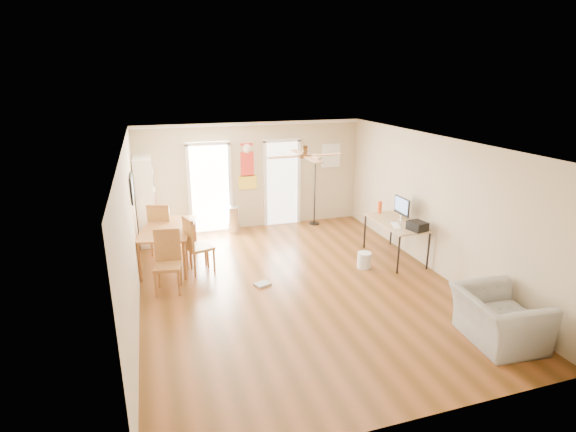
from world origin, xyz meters
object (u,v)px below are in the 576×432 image
object	(u,v)px
computer_desk	(395,240)
wastebasket_a	(364,260)
trash_can	(233,220)
dining_chair_near	(167,263)
dining_chair_far	(163,228)
dining_chair_right_a	(198,243)
dining_chair_right_b	(199,244)
bookshelf	(146,201)
torchiere_lamp	(315,190)
armchair	(498,318)
printer	(417,226)
dining_table	(169,246)

from	to	relation	value
computer_desk	wastebasket_a	bearing A→B (deg)	-162.28
trash_can	dining_chair_near	bearing A→B (deg)	-121.49
dining_chair_far	dining_chair_right_a	bearing A→B (deg)	144.82
dining_chair_right_b	wastebasket_a	distance (m)	3.24
dining_chair_near	dining_chair_far	distance (m)	1.87
bookshelf	trash_can	size ratio (longest dim) A/B	3.07
wastebasket_a	bookshelf	bearing A→B (deg)	145.71
torchiere_lamp	armchair	world-z (taller)	torchiere_lamp
dining_chair_right_a	dining_chair_near	distance (m)	1.18
dining_chair_right_a	bookshelf	bearing A→B (deg)	30.32
printer	armchair	bearing A→B (deg)	-109.36
trash_can	wastebasket_a	size ratio (longest dim) A/B	2.03
bookshelf	dining_table	size ratio (longest dim) A/B	1.24
torchiere_lamp	computer_desk	world-z (taller)	torchiere_lamp
dining_chair_near	printer	size ratio (longest dim) A/B	3.25
bookshelf	dining_chair_right_a	size ratio (longest dim) A/B	2.09
bookshelf	dining_chair_near	world-z (taller)	bookshelf
dining_chair_right_a	computer_desk	size ratio (longest dim) A/B	0.63
bookshelf	wastebasket_a	bearing A→B (deg)	-43.76
bookshelf	dining_chair_right_b	world-z (taller)	bookshelf
trash_can	dining_chair_far	bearing A→B (deg)	-152.47
trash_can	computer_desk	xyz separation A→B (m)	(2.89, -2.59, 0.08)
armchair	dining_chair_far	bearing A→B (deg)	47.28
trash_can	printer	size ratio (longest dim) A/B	1.90
bookshelf	dining_chair_far	size ratio (longest dim) A/B	1.74
wastebasket_a	dining_chair_right_a	bearing A→B (deg)	160.58
bookshelf	armchair	size ratio (longest dim) A/B	1.73
wastebasket_a	dining_chair_far	bearing A→B (deg)	152.12
printer	armchair	distance (m)	2.64
dining_table	dining_chair_far	size ratio (longest dim) A/B	1.40
dining_chair_far	computer_desk	world-z (taller)	dining_chair_far
torchiere_lamp	dining_table	bearing A→B (deg)	-157.59
torchiere_lamp	computer_desk	size ratio (longest dim) A/B	1.21
bookshelf	trash_can	world-z (taller)	bookshelf
trash_can	torchiere_lamp	xyz separation A→B (m)	(2.09, -0.02, 0.58)
dining_chair_right_a	dining_chair_right_b	world-z (taller)	dining_chair_right_b
dining_table	computer_desk	bearing A→B (deg)	-13.23
dining_chair_right_b	trash_can	distance (m)	2.29
trash_can	computer_desk	bearing A→B (deg)	-41.84
dining_chair_far	printer	xyz separation A→B (m)	(4.68, -2.29, 0.32)
dining_chair_right_b	dining_chair_far	bearing A→B (deg)	11.89
bookshelf	wastebasket_a	size ratio (longest dim) A/B	6.23
dining_chair_right_b	printer	world-z (taller)	dining_chair_right_b
dining_chair_near	computer_desk	distance (m)	4.57
dining_chair_right_a	torchiere_lamp	bearing A→B (deg)	-60.01
dining_chair_right_b	dining_chair_far	distance (m)	1.31
dining_chair_near	torchiere_lamp	world-z (taller)	torchiere_lamp
dining_chair_right_a	armchair	xyz separation A→B (m)	(3.75, -3.98, -0.10)
bookshelf	torchiere_lamp	size ratio (longest dim) A/B	1.10
dining_chair_right_a	armchair	distance (m)	5.47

